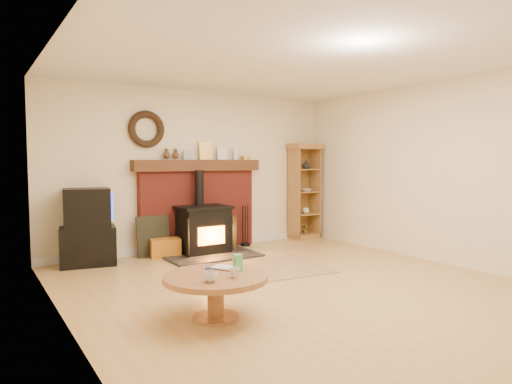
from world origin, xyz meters
TOP-DOWN VIEW (x-y plane):
  - ground at (0.00, 0.00)m, footprint 5.50×5.50m
  - room_shell at (-0.02, 0.09)m, footprint 5.02×5.52m
  - chimney_breast at (0.00, 2.67)m, footprint 2.20×0.22m
  - wood_stove at (-0.08, 2.27)m, footprint 1.40×1.00m
  - area_rug at (0.08, 0.91)m, footprint 1.84×1.36m
  - tv_unit at (-1.80, 2.47)m, footprint 0.82×0.64m
  - curio_cabinet at (2.11, 2.55)m, footprint 0.57×0.41m
  - firelog_box at (-0.69, 2.40)m, footprint 0.49×0.36m
  - leaning_painting at (-0.82, 2.55)m, footprint 0.52×0.14m
  - fire_tools at (0.81, 2.50)m, footprint 0.16×0.16m
  - coffee_table at (-1.30, -0.46)m, footprint 0.98×0.98m

SIDE VIEW (x-z plane):
  - ground at x=0.00m, z-range 0.00..0.00m
  - area_rug at x=0.08m, z-range 0.00..0.01m
  - fire_tools at x=0.81m, z-range -0.22..0.48m
  - firelog_box at x=-0.69m, z-range 0.00..0.28m
  - leaning_painting at x=-0.82m, z-range 0.00..0.62m
  - coffee_table at x=-1.30m, z-range 0.05..0.63m
  - wood_stove at x=-0.08m, z-range -0.29..1.03m
  - tv_unit at x=-1.80m, z-range -0.02..1.06m
  - chimney_breast at x=0.00m, z-range -0.09..1.69m
  - curio_cabinet at x=2.11m, z-range 0.00..1.78m
  - room_shell at x=-0.02m, z-range 0.41..3.02m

